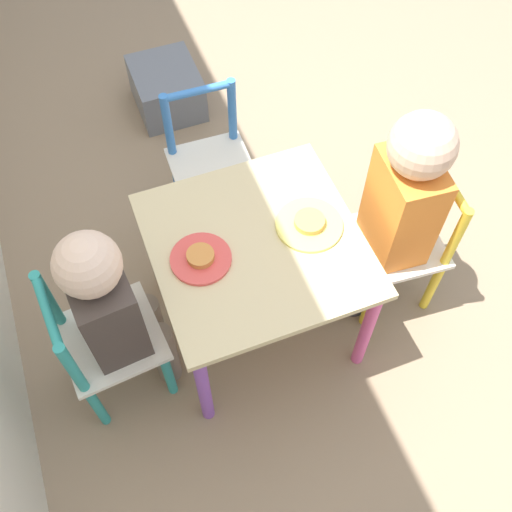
{
  "coord_description": "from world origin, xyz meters",
  "views": [
    {
      "loc": [
        -0.83,
        0.32,
        1.73
      ],
      "look_at": [
        0.0,
        0.0,
        0.37
      ],
      "focal_mm": 42.0,
      "sensor_mm": 36.0,
      "label": 1
    }
  ],
  "objects": [
    {
      "name": "ground_plane",
      "position": [
        0.0,
        0.0,
        0.0
      ],
      "size": [
        6.0,
        6.0,
        0.0
      ],
      "primitive_type": "plane",
      "color": "#8C755B"
    },
    {
      "name": "kids_table",
      "position": [
        0.0,
        0.0,
        0.37
      ],
      "size": [
        0.55,
        0.55,
        0.44
      ],
      "color": "beige",
      "rests_on": "ground_plane"
    },
    {
      "name": "chair_teal",
      "position": [
        -0.04,
        0.46,
        0.25
      ],
      "size": [
        0.28,
        0.28,
        0.51
      ],
      "rotation": [
        0.0,
        0.0,
        0.09
      ],
      "color": "silver",
      "rests_on": "ground_plane"
    },
    {
      "name": "chair_yellow",
      "position": [
        -0.04,
        -0.46,
        0.25
      ],
      "size": [
        0.28,
        0.28,
        0.51
      ],
      "rotation": [
        0.0,
        0.0,
        -3.23
      ],
      "color": "silver",
      "rests_on": "ground_plane"
    },
    {
      "name": "chair_blue",
      "position": [
        0.46,
        -0.02,
        0.25
      ],
      "size": [
        0.27,
        0.27,
        0.51
      ],
      "rotation": [
        0.0,
        0.0,
        -1.6
      ],
      "color": "silver",
      "rests_on": "ground_plane"
    },
    {
      "name": "child_back",
      "position": [
        -0.04,
        0.4,
        0.41
      ],
      "size": [
        0.21,
        0.22,
        0.69
      ],
      "rotation": [
        0.0,
        0.0,
        0.09
      ],
      "color": "#7A6B5B",
      "rests_on": "ground_plane"
    },
    {
      "name": "child_front",
      "position": [
        -0.03,
        -0.4,
        0.46
      ],
      "size": [
        0.21,
        0.22,
        0.76
      ],
      "rotation": [
        0.0,
        0.0,
        -3.23
      ],
      "color": "#38383D",
      "rests_on": "ground_plane"
    },
    {
      "name": "plate_back",
      "position": [
        0.0,
        0.15,
        0.44
      ],
      "size": [
        0.16,
        0.16,
        0.03
      ],
      "color": "#E54C47",
      "rests_on": "kids_table"
    },
    {
      "name": "plate_front",
      "position": [
        -0.0,
        -0.15,
        0.44
      ],
      "size": [
        0.18,
        0.18,
        0.03
      ],
      "color": "#EADB66",
      "rests_on": "kids_table"
    },
    {
      "name": "storage_bin",
      "position": [
        1.05,
        -0.02,
        0.09
      ],
      "size": [
        0.29,
        0.25,
        0.18
      ],
      "color": "slate",
      "rests_on": "ground_plane"
    }
  ]
}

